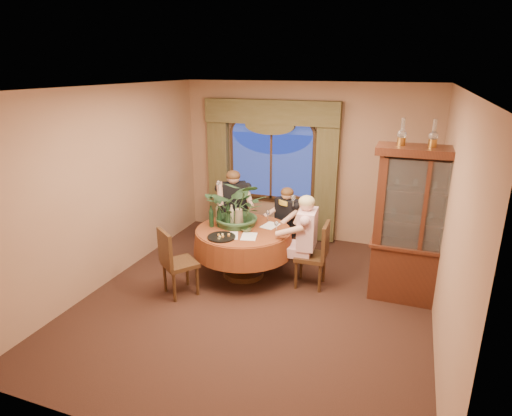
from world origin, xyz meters
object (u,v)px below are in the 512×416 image
(china_cabinet, at_px, (421,227))
(oil_lamp_right, at_px, (467,135))
(person_scarf, at_px, (287,223))
(oil_lamp_center, at_px, (434,133))
(wine_bottle_0, at_px, (218,213))
(chair_back, at_px, (238,222))
(olive_bowl, at_px, (246,230))
(dining_table, at_px, (244,252))
(wine_bottle_4, at_px, (228,219))
(oil_lamp_left, at_px, (402,132))
(wine_bottle_1, at_px, (219,216))
(person_pink, at_px, (307,241))
(chair_front_left, at_px, (180,262))
(centerpiece_plant, at_px, (239,185))
(wine_bottle_5, at_px, (232,215))
(person_back, at_px, (234,210))
(stoneware_vase, at_px, (239,218))
(wine_bottle_2, at_px, (228,212))
(chair_back_right, at_px, (291,227))
(chair_right, at_px, (311,255))
(wine_bottle_3, at_px, (211,216))

(china_cabinet, distance_m, oil_lamp_right, 1.27)
(person_scarf, bearing_deg, oil_lamp_center, -171.38)
(oil_lamp_right, xyz_separation_m, wine_bottle_0, (-3.25, -0.05, -1.35))
(chair_back, xyz_separation_m, olive_bowl, (0.55, -1.01, 0.29))
(olive_bowl, bearing_deg, dining_table, 134.68)
(wine_bottle_4, bearing_deg, oil_lamp_left, 5.53)
(olive_bowl, relative_size, wine_bottle_0, 0.47)
(person_scarf, distance_m, olive_bowl, 0.99)
(oil_lamp_center, xyz_separation_m, wine_bottle_1, (-2.81, -0.17, -1.35))
(person_pink, bearing_deg, oil_lamp_left, -90.94)
(person_scarf, bearing_deg, china_cabinet, -171.38)
(chair_front_left, xyz_separation_m, centerpiece_plant, (0.50, 0.98, 0.89))
(centerpiece_plant, bearing_deg, wine_bottle_1, -140.11)
(chair_back, distance_m, wine_bottle_5, 1.00)
(chair_front_left, xyz_separation_m, person_scarf, (1.06, 1.65, 0.13))
(person_back, bearing_deg, wine_bottle_5, 80.31)
(person_back, bearing_deg, chair_back, -175.74)
(stoneware_vase, height_order, wine_bottle_2, wine_bottle_2)
(china_cabinet, height_order, chair_back_right, china_cabinet)
(person_scarf, bearing_deg, oil_lamp_left, -175.23)
(oil_lamp_left, height_order, chair_right, oil_lamp_left)
(oil_lamp_right, bearing_deg, person_scarf, 163.54)
(dining_table, relative_size, olive_bowl, 9.68)
(person_back, height_order, wine_bottle_2, person_back)
(olive_bowl, height_order, wine_bottle_5, wine_bottle_5)
(chair_back_right, relative_size, wine_bottle_5, 2.91)
(oil_lamp_center, distance_m, oil_lamp_right, 0.36)
(oil_lamp_left, relative_size, person_back, 0.24)
(wine_bottle_2, bearing_deg, dining_table, -28.58)
(wine_bottle_3, bearing_deg, wine_bottle_0, 76.95)
(oil_lamp_center, distance_m, wine_bottle_1, 3.12)
(wine_bottle_2, relative_size, wine_bottle_4, 1.00)
(chair_back_right, height_order, chair_front_left, same)
(chair_back_right, height_order, olive_bowl, chair_back_right)
(person_scarf, height_order, wine_bottle_4, person_scarf)
(chair_back, distance_m, person_pink, 1.68)
(china_cabinet, height_order, chair_back, china_cabinet)
(chair_back, bearing_deg, wine_bottle_1, 69.28)
(oil_lamp_right, height_order, wine_bottle_2, oil_lamp_right)
(wine_bottle_1, height_order, wine_bottle_2, same)
(stoneware_vase, relative_size, wine_bottle_0, 0.79)
(oil_lamp_center, bearing_deg, chair_right, -176.15)
(china_cabinet, relative_size, oil_lamp_left, 6.17)
(chair_front_left, xyz_separation_m, olive_bowl, (0.69, 0.74, 0.29))
(person_pink, bearing_deg, centerpiece_plant, 80.83)
(china_cabinet, relative_size, oil_lamp_right, 6.17)
(oil_lamp_left, height_order, oil_lamp_right, same)
(dining_table, relative_size, oil_lamp_left, 4.40)
(chair_front_left, height_order, wine_bottle_3, wine_bottle_3)
(dining_table, relative_size, wine_bottle_4, 4.53)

